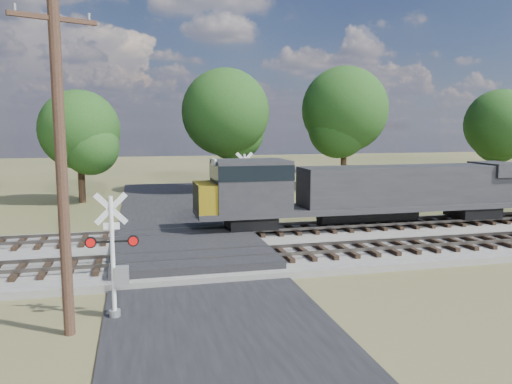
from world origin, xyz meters
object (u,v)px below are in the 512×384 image
object	(u,v)px
crossing_signal_near	(116,267)
equipment_shed	(264,188)
utility_pole	(61,161)
crossing_signal_far	(243,193)

from	to	relation	value
crossing_signal_near	equipment_shed	distance (m)	22.02
crossing_signal_near	utility_pole	xyz separation A→B (m)	(-1.33, -0.91, 3.40)
crossing_signal_far	utility_pole	distance (m)	18.24
crossing_signal_near	utility_pole	world-z (taller)	utility_pole
crossing_signal_far	equipment_shed	distance (m)	5.51
utility_pole	equipment_shed	xyz separation A→B (m)	(11.25, 20.57, -3.55)
crossing_signal_near	equipment_shed	world-z (taller)	crossing_signal_near
utility_pole	equipment_shed	world-z (taller)	utility_pole
equipment_shed	crossing_signal_far	bearing A→B (deg)	-105.52
crossing_signal_near	crossing_signal_far	bearing A→B (deg)	67.07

